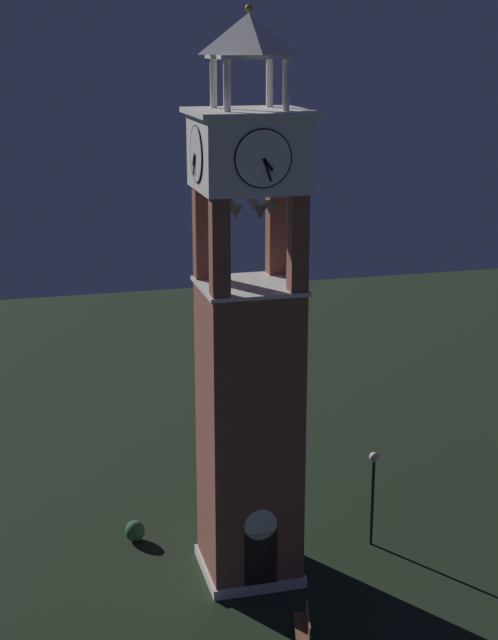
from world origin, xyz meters
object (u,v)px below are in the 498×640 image
Objects in this scene: clock_tower at (249,359)px; park_bench at (304,626)px; lamp_post at (373,481)px; trash_bin at (260,487)px.

clock_tower is 11.38× the size of park_bench.
lamp_post is (4.20, 5.03, 2.08)m from park_bench.
trash_bin is at bearing 82.56° from park_bench.
lamp_post is at bearing 7.38° from clock_tower.
lamp_post is 4.58× the size of trash_bin.
trash_bin is (1.29, 9.84, -0.08)m from park_bench.
clock_tower is at bearing -172.62° from lamp_post.
park_bench is at bearing -129.85° from lamp_post.
clock_tower reaches higher than trash_bin.
lamp_post is 6.02m from trash_bin.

